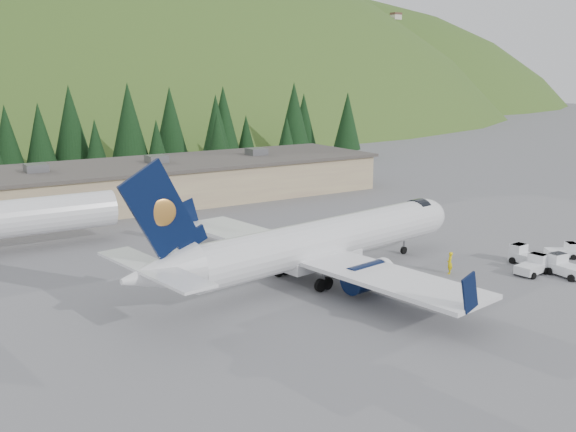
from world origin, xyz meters
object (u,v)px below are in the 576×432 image
at_px(airliner, 318,243).
at_px(baggage_tug_b, 564,251).
at_px(baggage_tug_c, 526,256).
at_px(ramp_worker, 450,263).
at_px(terminal_building, 120,185).
at_px(baggage_tug_a, 533,266).
at_px(baggage_tug_d, 565,267).

xyz_separation_m(airliner, baggage_tug_b, (22.53, -7.11, -2.35)).
height_order(baggage_tug_c, ramp_worker, ramp_worker).
bearing_deg(terminal_building, baggage_tug_c, -63.84).
height_order(baggage_tug_a, baggage_tug_c, baggage_tug_c).
xyz_separation_m(baggage_tug_b, terminal_building, (-26.56, 45.26, 1.99)).
height_order(baggage_tug_d, ramp_worker, ramp_worker).
bearing_deg(baggage_tug_d, terminal_building, 28.35).
height_order(airliner, baggage_tug_b, airliner).
xyz_separation_m(terminal_building, ramp_worker, (14.11, -43.08, -1.68)).
xyz_separation_m(baggage_tug_b, baggage_tug_d, (-4.74, -3.34, 0.15)).
bearing_deg(ramp_worker, baggage_tug_a, 106.90).
bearing_deg(baggage_tug_c, airliner, 64.74).
bearing_deg(baggage_tug_d, ramp_worker, 58.61).
bearing_deg(baggage_tug_a, baggage_tug_c, 41.52).
bearing_deg(baggage_tug_c, baggage_tug_a, 134.26).
bearing_deg(ramp_worker, terminal_building, -112.43).
bearing_deg(baggage_tug_b, ramp_worker, -156.50).
bearing_deg(baggage_tug_a, baggage_tug_d, -52.18).
relative_size(baggage_tug_a, terminal_building, 0.05).
distance_m(baggage_tug_c, baggage_tug_d, 3.95).
relative_size(baggage_tug_c, terminal_building, 0.05).
bearing_deg(baggage_tug_b, airliner, -164.11).
relative_size(airliner, baggage_tug_a, 10.55).
bearing_deg(ramp_worker, baggage_tug_d, 103.88).
relative_size(baggage_tug_b, baggage_tug_d, 0.87).
bearing_deg(baggage_tug_b, baggage_tug_d, -111.44).
distance_m(baggage_tug_c, terminal_building, 49.78).
bearing_deg(baggage_tug_a, terminal_building, 105.11).
relative_size(baggage_tug_a, baggage_tug_b, 1.09).
height_order(baggage_tug_c, baggage_tug_d, baggage_tug_d).
height_order(airliner, baggage_tug_a, airliner).
distance_m(baggage_tug_b, ramp_worker, 12.64).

